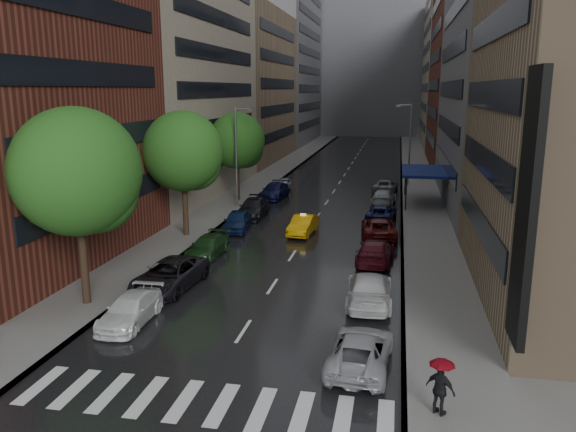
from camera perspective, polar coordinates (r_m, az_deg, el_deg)
The scene contains 18 objects.
ground at distance 22.54m, azimuth -7.38°, elevation -15.66°, with size 220.00×220.00×0.00m, color gray.
road at distance 69.87m, azimuth 5.60°, elevation 3.94°, with size 14.00×140.00×0.01m, color black.
sidewalk_left at distance 71.27m, azimuth -1.64°, elevation 4.22°, with size 4.00×140.00×0.15m, color gray.
sidewalk_right at distance 69.60m, azimuth 13.01°, elevation 3.69°, with size 4.00×140.00×0.15m, color gray.
crosswalk at distance 20.84m, azimuth -8.64°, elevation -18.23°, with size 13.15×2.80×0.01m.
buildings_left at distance 80.63m, azimuth -4.62°, elevation 16.53°, with size 8.00×108.00×38.00m.
buildings_right at distance 76.04m, azimuth 18.13°, elevation 15.46°, with size 8.05×109.10×36.00m.
building_far at distance 137.00m, azimuth 8.62°, elevation 14.89°, with size 40.00×14.00×32.00m, color slate.
tree_near at distance 28.83m, azimuth -20.71°, elevation 4.20°, with size 6.23×6.23×9.93m.
tree_mid at distance 41.14m, azimuth -10.62°, elevation 6.46°, with size 5.79×5.79×9.22m.
tree_far at distance 54.16m, azimuth -5.22°, elevation 7.62°, with size 5.37×5.37×8.56m.
taxi at distance 42.16m, azimuth 1.54°, elevation -0.91°, with size 1.51×4.33×1.43m, color #FFB60D.
parked_cars_left at distance 42.19m, azimuth -5.65°, elevation -0.91°, with size 3.08×39.96×1.59m.
parked_cars_right at distance 40.86m, azimuth 9.18°, elevation -1.49°, with size 2.91×44.09×1.60m.
ped_red_umbrella at distance 19.81m, azimuth 15.28°, elevation -15.95°, with size 1.12×0.96×2.01m.
street_lamp_left at distance 51.11m, azimuth -5.20°, elevation 6.22°, with size 1.74×0.22×9.00m.
street_lamp_right at distance 64.02m, azimuth 12.20°, elevation 7.31°, with size 1.74×0.22×9.00m.
awning at distance 54.33m, azimuth 13.61°, elevation 4.44°, with size 4.00×8.00×3.12m.
Camera 1 is at (6.50, -18.74, 10.71)m, focal length 35.00 mm.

